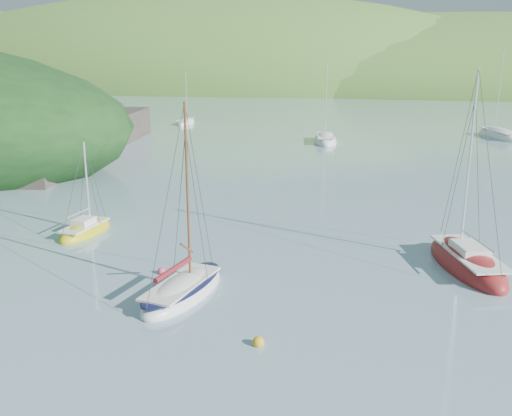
% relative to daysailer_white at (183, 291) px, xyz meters
% --- Properties ---
extents(ground, '(700.00, 700.00, 0.00)m').
position_rel_daysailer_white_xyz_m(ground, '(2.58, -2.00, -0.22)').
color(ground, gray).
rests_on(ground, ground).
extents(shoreline_hills, '(690.00, 135.00, 56.00)m').
position_rel_daysailer_white_xyz_m(shoreline_hills, '(-7.08, 170.43, -0.22)').
color(shoreline_hills, '#3F6C29').
rests_on(shoreline_hills, ground).
extents(daysailer_white, '(3.19, 6.46, 9.52)m').
position_rel_daysailer_white_xyz_m(daysailer_white, '(0.00, 0.00, 0.00)').
color(daysailer_white, silver).
rests_on(daysailer_white, ground).
extents(sloop_red, '(4.88, 7.92, 11.09)m').
position_rel_daysailer_white_xyz_m(sloop_red, '(13.19, 6.96, -0.00)').
color(sloop_red, maroon).
rests_on(sloop_red, ground).
extents(sailboat_yellow, '(2.19, 4.80, 6.21)m').
position_rel_daysailer_white_xyz_m(sailboat_yellow, '(-9.31, 7.21, -0.05)').
color(sailboat_yellow, gold).
rests_on(sailboat_yellow, ground).
extents(distant_sloop_a, '(4.03, 8.10, 11.06)m').
position_rel_daysailer_white_xyz_m(distant_sloop_a, '(0.34, 47.13, -0.03)').
color(distant_sloop_a, silver).
rests_on(distant_sloop_a, ground).
extents(distant_sloop_b, '(5.89, 9.13, 12.29)m').
position_rel_daysailer_white_xyz_m(distant_sloop_b, '(21.71, 56.63, -0.02)').
color(distant_sloop_b, silver).
rests_on(distant_sloop_b, ground).
extents(distant_sloop_c, '(2.51, 6.09, 8.51)m').
position_rel_daysailer_white_xyz_m(distant_sloop_c, '(-22.94, 59.82, -0.06)').
color(distant_sloop_c, silver).
rests_on(distant_sloop_c, ground).
extents(mooring_buoys, '(14.51, 10.95, 0.47)m').
position_rel_daysailer_white_xyz_m(mooring_buoys, '(-1.56, 1.18, -0.10)').
color(mooring_buoys, gold).
rests_on(mooring_buoys, ground).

